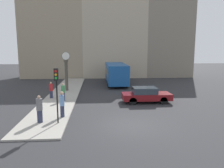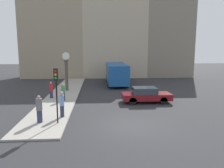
{
  "view_description": "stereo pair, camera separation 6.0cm",
  "coord_description": "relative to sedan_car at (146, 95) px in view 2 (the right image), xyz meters",
  "views": [
    {
      "loc": [
        -2.04,
        -13.1,
        4.77
      ],
      "look_at": [
        -0.58,
        7.23,
        1.52
      ],
      "focal_mm": 35.0,
      "sensor_mm": 36.0,
      "label": 1
    },
    {
      "loc": [
        -1.98,
        -13.1,
        4.77
      ],
      "look_at": [
        -0.58,
        7.23,
        1.52
      ],
      "focal_mm": 35.0,
      "sensor_mm": 36.0,
      "label": 2
    }
  ],
  "objects": [
    {
      "name": "ground_plane",
      "position": [
        -2.4,
        -5.96,
        -0.7
      ],
      "size": [
        120.0,
        120.0,
        0.0
      ],
      "primitive_type": "plane",
      "color": "#2D2D30"
    },
    {
      "name": "bus_distant",
      "position": [
        -1.76,
        10.52,
        0.9
      ],
      "size": [
        2.58,
        8.38,
        2.8
      ],
      "color": "#195199",
      "rests_on": "ground_plane"
    },
    {
      "name": "sedan_car",
      "position": [
        0.0,
        0.0,
        0.0
      ],
      "size": [
        4.38,
        1.81,
        1.39
      ],
      "color": "maroon",
      "rests_on": "ground_plane"
    },
    {
      "name": "building_row",
      "position": [
        -3.29,
        19.19,
        7.0
      ],
      "size": [
        28.78,
        5.0,
        17.49
      ],
      "color": "gray",
      "rests_on": "ground_plane"
    },
    {
      "name": "pedestrian_blue_stripe",
      "position": [
        -6.84,
        -4.16,
        0.33
      ],
      "size": [
        0.33,
        0.33,
        1.8
      ],
      "color": "#2D334C",
      "rests_on": "sidewalk_corner"
    },
    {
      "name": "traffic_light_near",
      "position": [
        -6.93,
        -5.45,
        1.93
      ],
      "size": [
        0.26,
        0.24,
        3.51
      ],
      "color": "black",
      "rests_on": "sidewalk_corner"
    },
    {
      "name": "sidewalk_corner",
      "position": [
        -7.91,
        4.22,
        -0.65
      ],
      "size": [
        3.09,
        24.35,
        0.11
      ],
      "primitive_type": "cube",
      "color": "#A39E93",
      "rests_on": "ground_plane"
    },
    {
      "name": "pedestrian_grey_jacket",
      "position": [
        -8.11,
        -5.24,
        0.28
      ],
      "size": [
        0.4,
        0.4,
        1.77
      ],
      "color": "#2D334C",
      "rests_on": "sidewalk_corner"
    },
    {
      "name": "street_clock",
      "position": [
        -7.84,
        5.81,
        1.52
      ],
      "size": [
        0.93,
        0.45,
        4.39
      ],
      "color": "#4C473D",
      "rests_on": "sidewalk_corner"
    },
    {
      "name": "pedestrian_red_top",
      "position": [
        -8.82,
        1.97,
        0.19
      ],
      "size": [
        0.36,
        0.36,
        1.58
      ],
      "color": "#2D334C",
      "rests_on": "sidewalk_corner"
    },
    {
      "name": "pedestrian_green_hoodie",
      "position": [
        -7.48,
        0.69,
        0.22
      ],
      "size": [
        0.35,
        0.35,
        1.64
      ],
      "color": "#2D334C",
      "rests_on": "sidewalk_corner"
    }
  ]
}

